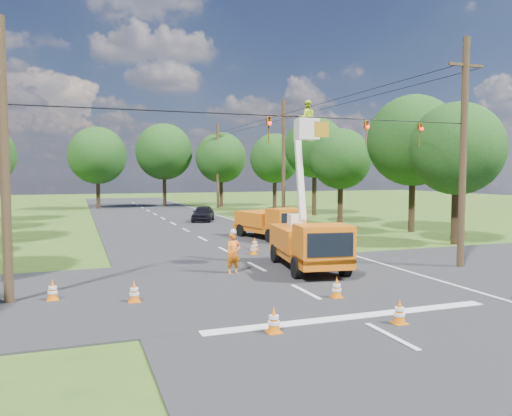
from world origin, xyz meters
name	(u,v)px	position (x,y,z in m)	size (l,w,h in m)	color
ground	(186,231)	(0.00, 20.00, 0.00)	(140.00, 140.00, 0.00)	#335319
road_main	(186,231)	(0.00, 20.00, 0.00)	(12.00, 100.00, 0.06)	black
road_cross	(283,281)	(0.00, 2.00, 0.00)	(56.00, 10.00, 0.07)	black
stop_bar	(354,318)	(0.00, -3.20, 0.00)	(9.00, 0.45, 0.02)	silver
edge_line	(258,228)	(5.60, 20.00, 0.00)	(0.12, 90.00, 0.02)	silver
bucket_truck	(309,235)	(1.92, 3.71, 1.53)	(2.97, 5.97, 7.28)	orange
second_truck	(270,222)	(4.04, 13.69, 1.06)	(3.12, 5.73, 2.03)	orange
ground_worker	(233,253)	(-1.36, 4.03, 0.86)	(0.63, 0.41, 1.72)	orange
distant_car	(203,213)	(2.87, 26.47, 0.69)	(1.63, 4.05, 1.38)	black
traffic_cone_0	(274,320)	(-2.67, -3.69, 0.36)	(0.38, 0.38, 0.71)	orange
traffic_cone_1	(399,312)	(0.86, -4.15, 0.36)	(0.38, 0.38, 0.71)	orange
traffic_cone_2	(253,248)	(1.02, 8.25, 0.36)	(0.38, 0.38, 0.71)	orange
traffic_cone_3	(255,244)	(1.59, 9.67, 0.36)	(0.38, 0.38, 0.71)	orange
traffic_cone_4	(134,292)	(-5.73, 0.71, 0.36)	(0.38, 0.38, 0.71)	orange
traffic_cone_5	(53,290)	(-8.20, 1.84, 0.36)	(0.38, 0.38, 0.71)	orange
traffic_cone_7	(269,229)	(4.81, 15.86, 0.36)	(0.38, 0.38, 0.71)	orange
traffic_cone_8	(337,288)	(0.66, -1.01, 0.36)	(0.38, 0.38, 0.71)	orange
pole_right_near	(463,151)	(8.50, 2.00, 5.11)	(1.80, 0.30, 10.00)	#4C3823
pole_right_mid	(283,161)	(8.50, 22.00, 5.11)	(1.80, 0.30, 10.00)	#4C3823
pole_right_far	(218,165)	(8.50, 42.00, 5.11)	(1.80, 0.30, 10.00)	#4C3823
pole_left	(5,162)	(-9.50, 2.00, 4.50)	(0.30, 0.30, 9.00)	#4C3823
signal_span	(336,129)	(2.23, 1.99, 5.88)	(18.00, 0.29, 1.07)	black
tree_right_a	(457,149)	(13.50, 8.00, 5.56)	(5.40, 5.40, 8.28)	#382616
tree_right_b	(413,141)	(15.00, 14.00, 6.43)	(6.40, 6.40, 9.65)	#382616
tree_right_c	(341,159)	(13.20, 21.00, 5.31)	(5.00, 5.00, 7.83)	#382616
tree_right_d	(315,148)	(14.80, 29.00, 6.68)	(6.00, 6.00, 9.70)	#382616
tree_right_e	(275,159)	(13.80, 37.00, 5.81)	(5.60, 5.60, 8.63)	#382616
tree_far_a	(97,156)	(-5.00, 45.00, 6.19)	(6.60, 6.60, 9.50)	#382616
tree_far_b	(164,152)	(3.00, 47.00, 6.81)	(7.00, 7.00, 10.32)	#382616
tree_far_c	(221,158)	(9.50, 44.00, 6.06)	(6.20, 6.20, 9.18)	#382616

